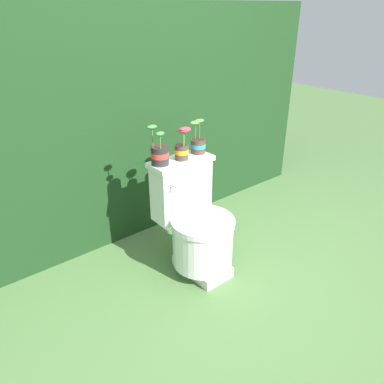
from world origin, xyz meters
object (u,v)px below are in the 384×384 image
at_px(potted_plant_middle, 198,143).
at_px(toilet, 196,226).
at_px(potted_plant_left, 160,153).
at_px(potted_plant_midleft, 182,147).

bearing_deg(potted_plant_middle, toilet, -132.68).
xyz_separation_m(potted_plant_left, potted_plant_middle, (0.30, 0.01, -0.00)).
relative_size(toilet, potted_plant_midleft, 3.40).
bearing_deg(toilet, potted_plant_left, 133.01).
relative_size(potted_plant_midleft, potted_plant_middle, 0.99).
bearing_deg(potted_plant_midleft, potted_plant_left, 171.58).
bearing_deg(potted_plant_left, toilet, -46.99).
bearing_deg(toilet, potted_plant_midleft, 89.24).
xyz_separation_m(potted_plant_left, potted_plant_midleft, (0.15, -0.02, 0.01)).
bearing_deg(potted_plant_midleft, potted_plant_middle, 10.96).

